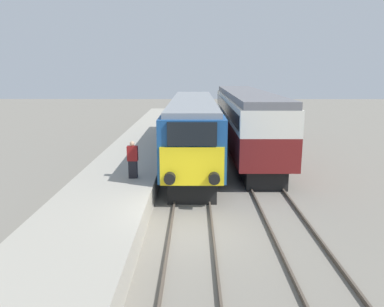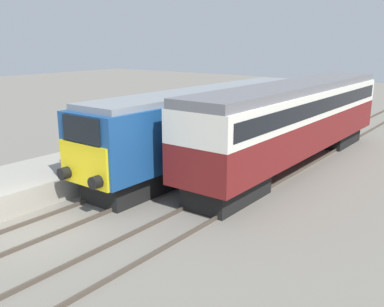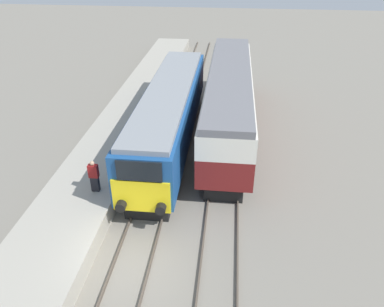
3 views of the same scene
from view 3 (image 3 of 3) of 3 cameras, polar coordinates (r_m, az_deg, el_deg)
name	(u,v)px [view 3 (image 3 of 3)]	position (r m, az deg, el deg)	size (l,w,h in m)	color
ground_plane	(132,267)	(15.46, -9.17, -16.64)	(120.00, 120.00, 0.00)	slate
platform_left	(109,151)	(22.08, -12.50, 0.44)	(3.50, 50.00, 0.90)	#9E998C
rails_near_track	(156,190)	(19.05, -5.52, -5.57)	(1.51, 60.00, 0.14)	#4C4238
rails_far_track	(223,194)	(18.74, 4.80, -6.23)	(1.50, 60.00, 0.14)	#4C4238
locomotive	(170,114)	(22.11, -3.41, 6.09)	(2.70, 15.63, 3.77)	black
passenger_carriage	(229,96)	(23.91, 5.66, 8.75)	(2.75, 16.26, 4.07)	black
person_on_platform	(94,176)	(17.67, -14.69, -3.37)	(0.44, 0.26, 1.58)	black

